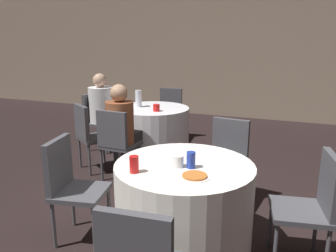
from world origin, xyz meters
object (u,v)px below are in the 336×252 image
Objects in this scene: chair_near_north at (227,154)px; pizza_plate_near at (195,176)px; soda_can_blue at (191,160)px; bottle_far at (138,99)px; table_far at (152,132)px; chair_near_west at (70,180)px; chair_far_south at (116,139)px; person_floral_shirt at (123,131)px; chair_far_southwest at (89,132)px; table_near at (184,208)px; chair_far_west at (97,116)px; soda_can_red at (134,164)px; chair_near_east at (314,200)px; person_white_shirt at (105,112)px; chair_far_north at (170,109)px.

chair_near_north is 1.16m from pizza_plate_near.
bottle_far reaches higher than soda_can_blue.
table_far is 1.22× the size of chair_near_west.
person_floral_shirt reaches higher than chair_far_south.
person_floral_shirt is (0.50, 0.00, 0.06)m from chair_far_southwest.
person_floral_shirt reaches higher than table_near.
chair_far_southwest is 0.75× the size of person_floral_shirt.
chair_near_north is 3.64× the size of bottle_far.
chair_far_west is (-1.16, 2.14, 0.00)m from chair_near_west.
person_floral_shirt is 4.83× the size of bottle_far.
bottle_far is (-1.07, 2.21, 0.06)m from soda_can_red.
chair_near_west is 0.71m from soda_can_red.
chair_far_southwest is (-2.59, 0.98, 0.00)m from chair_near_east.
person_floral_shirt is (0.76, -0.80, -0.02)m from person_white_shirt.
chair_near_east is at bearing -23.07° from person_floral_shirt.
chair_near_north reaches higher than soda_can_blue.
bottle_far is (-1.34, 1.92, 0.48)m from table_near.
chair_near_east is 3.37m from person_white_shirt.
person_white_shirt is at bearing -166.35° from chair_near_west.
person_white_shirt is 0.63m from bottle_far.
chair_far_north reaches higher than table_near.
table_far is at bearing 90.00° from chair_far_south.
table_near is at bearing -55.07° from bottle_far.
chair_near_north is 2.37m from chair_far_north.
soda_can_blue is (2.15, -2.00, 0.27)m from chair_far_west.
chair_near_west is at bearing -75.97° from chair_far_south.
chair_near_north is at bearing 85.84° from soda_can_blue.
chair_near_west is 1.00× the size of chair_far_west.
person_white_shirt is (-0.70, -0.92, 0.08)m from chair_far_north.
table_near is 0.90× the size of person_white_shirt.
table_far is at bearing 111.31° from soda_can_red.
chair_far_southwest reaches higher than soda_can_blue.
chair_far_north and chair_far_southwest have the same top height.
person_white_shirt reaches higher than chair_far_north.
table_near is 0.58m from soda_can_red.
chair_near_north is 2.31m from person_white_shirt.
chair_near_east is 0.93m from soda_can_blue.
chair_far_north is at bearing 114.03° from soda_can_blue.
soda_can_blue is at bearing 94.37° from chair_near_north.
chair_near_west is at bearing -27.16° from chair_far_southwest.
soda_can_blue is at bearing -58.64° from table_far.
person_floral_shirt is at bearing 135.78° from soda_can_blue.
chair_near_west and chair_far_southwest have the same top height.
pizza_plate_near is (2.08, -2.16, 0.13)m from person_white_shirt.
soda_can_blue is at bearing 33.96° from soda_can_red.
chair_far_southwest is 0.90m from chair_far_west.
table_near is 0.96m from chair_near_north.
chair_far_southwest is (-0.43, -1.72, 0.00)m from chair_far_north.
chair_far_west reaches higher than pizza_plate_near.
pizza_plate_near is (0.01, -1.14, 0.21)m from chair_near_north.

